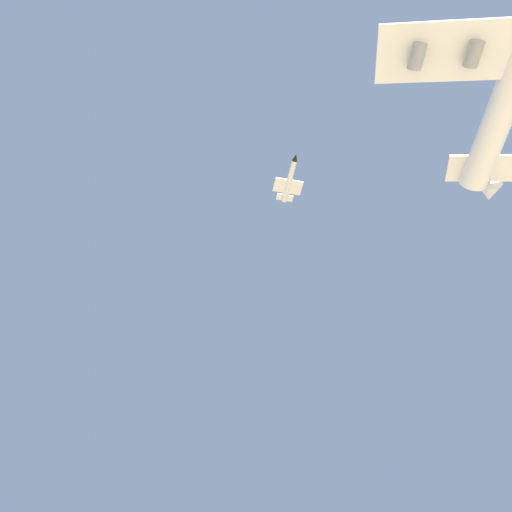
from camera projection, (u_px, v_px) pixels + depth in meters
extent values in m
cone|color=white|center=(489.00, 192.00, 117.76)|extent=(5.74, 6.39, 5.76)
cylinder|color=gray|center=(417.00, 56.00, 97.02)|extent=(5.79, 4.80, 3.00)
cylinder|color=gray|center=(474.00, 54.00, 95.22)|extent=(5.79, 4.80, 3.00)
cube|color=white|center=(488.00, 154.00, 119.54)|extent=(8.29, 4.32, 10.39)
cube|color=white|center=(495.00, 168.00, 113.87)|extent=(12.80, 22.94, 3.76)
cylinder|color=silver|center=(289.00, 181.00, 132.29)|extent=(11.87, 8.08, 1.50)
cone|color=black|center=(295.00, 157.00, 127.69)|extent=(2.49, 2.32, 1.50)
cube|color=silver|center=(288.00, 186.00, 133.05)|extent=(7.93, 9.12, 0.24)
cube|color=silver|center=(284.00, 194.00, 137.19)|extent=(2.15, 1.43, 2.60)
cube|color=silver|center=(285.00, 198.00, 135.82)|extent=(4.21, 5.14, 0.20)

